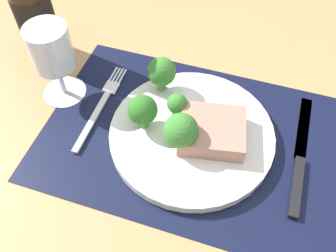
# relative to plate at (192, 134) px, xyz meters

# --- Properties ---
(ground_plane) EXTENTS (1.40, 1.10, 0.03)m
(ground_plane) POSITION_rel_plate_xyz_m (0.00, 0.00, -0.03)
(ground_plane) COLOR tan
(placemat) EXTENTS (0.47, 0.32, 0.00)m
(placemat) POSITION_rel_plate_xyz_m (0.00, 0.00, -0.01)
(placemat) COLOR black
(placemat) RESTS_ON ground_plane
(plate) EXTENTS (0.26, 0.26, 0.02)m
(plate) POSITION_rel_plate_xyz_m (0.00, 0.00, 0.00)
(plate) COLOR silver
(plate) RESTS_ON placemat
(steak) EXTENTS (0.11, 0.10, 0.03)m
(steak) POSITION_rel_plate_xyz_m (0.03, 0.00, 0.02)
(steak) COLOR tan
(steak) RESTS_ON plate
(broccoli_back_left) EXTENTS (0.05, 0.05, 0.06)m
(broccoli_back_left) POSITION_rel_plate_xyz_m (-0.08, -0.01, 0.04)
(broccoli_back_left) COLOR #5B8942
(broccoli_back_left) RESTS_ON plate
(broccoli_front_edge) EXTENTS (0.05, 0.05, 0.06)m
(broccoli_front_edge) POSITION_rel_plate_xyz_m (-0.07, 0.07, 0.05)
(broccoli_front_edge) COLOR #5B8942
(broccoli_front_edge) RESTS_ON plate
(broccoli_center) EXTENTS (0.05, 0.05, 0.06)m
(broccoli_center) POSITION_rel_plate_xyz_m (-0.01, -0.03, 0.04)
(broccoli_center) COLOR #5B8942
(broccoli_center) RESTS_ON plate
(broccoli_near_steak) EXTENTS (0.03, 0.03, 0.04)m
(broccoli_near_steak) POSITION_rel_plate_xyz_m (-0.03, 0.03, 0.03)
(broccoli_near_steak) COLOR #6B994C
(broccoli_near_steak) RESTS_ON plate
(fork) EXTENTS (0.02, 0.19, 0.01)m
(fork) POSITION_rel_plate_xyz_m (-0.16, 0.01, -0.01)
(fork) COLOR silver
(fork) RESTS_ON placemat
(knife) EXTENTS (0.02, 0.23, 0.01)m
(knife) POSITION_rel_plate_xyz_m (0.17, 0.01, -0.00)
(knife) COLOR black
(knife) RESTS_ON placemat
(wine_bottle) EXTENTS (0.07, 0.07, 0.29)m
(wine_bottle) POSITION_rel_plate_xyz_m (-0.32, 0.11, 0.09)
(wine_bottle) COLOR #331E0F
(wine_bottle) RESTS_ON ground_plane
(wine_glass) EXTENTS (0.07, 0.07, 0.14)m
(wine_glass) POSITION_rel_plate_xyz_m (-0.24, 0.03, 0.08)
(wine_glass) COLOR silver
(wine_glass) RESTS_ON ground_plane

